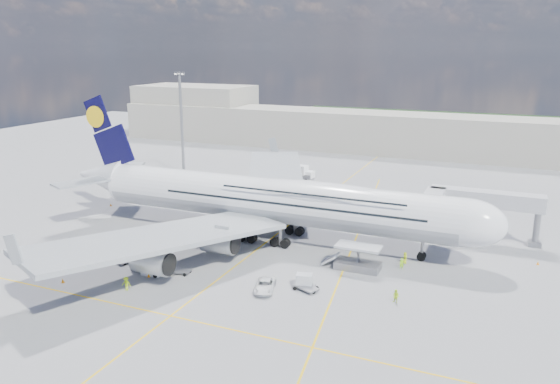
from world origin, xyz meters
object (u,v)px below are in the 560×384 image
at_px(jet_bridge, 465,202).
at_px(cone_wing_right_outer, 63,281).
at_px(dolly_nose_far, 304,280).
at_px(crew_van, 405,258).
at_px(dolly_row_b, 139,265).
at_px(baggage_tug, 151,270).
at_px(catering_truck_inner, 277,205).
at_px(catering_truck_outer, 300,174).
at_px(crew_wing, 198,241).
at_px(cone_tail, 111,205).
at_px(cone_nose, 538,263).
at_px(dolly_row_c, 179,271).
at_px(cone_wing_left_outer, 272,190).
at_px(crew_nose, 402,264).
at_px(crew_tug, 126,284).
at_px(dolly_nose_near, 306,287).
at_px(light_mast, 182,123).
at_px(cone_wing_left_inner, 305,205).
at_px(cone_wing_right_inner, 149,275).
at_px(cargo_loader, 357,261).
at_px(dolly_row_a, 121,261).
at_px(crew_loader, 396,296).
at_px(airliner, 273,200).
at_px(dolly_back, 72,240).

distance_m(jet_bridge, cone_wing_right_outer, 62.73).
xyz_separation_m(dolly_nose_far, crew_van, (10.92, 13.81, -0.13)).
bearing_deg(dolly_row_b, baggage_tug, 3.10).
relative_size(catering_truck_inner, catering_truck_outer, 0.96).
relative_size(crew_wing, cone_tail, 3.28).
height_order(catering_truck_inner, cone_nose, catering_truck_inner).
bearing_deg(dolly_row_c, cone_wing_left_outer, 87.32).
relative_size(crew_nose, crew_tug, 0.88).
bearing_deg(dolly_nose_near, cone_wing_left_outer, 142.95).
distance_m(jet_bridge, crew_wing, 44.08).
height_order(cone_nose, cone_tail, cone_tail).
bearing_deg(jet_bridge, catering_truck_outer, 143.97).
bearing_deg(cone_nose, crew_nose, -152.40).
distance_m(light_mast, dolly_nose_far, 73.83).
bearing_deg(crew_wing, light_mast, 53.08).
xyz_separation_m(jet_bridge, cone_wing_left_outer, (-42.43, 17.49, -6.58)).
bearing_deg(crew_wing, dolly_row_b, -174.62).
height_order(dolly_nose_near, cone_wing_left_inner, cone_wing_left_inner).
relative_size(dolly_row_c, dolly_nose_far, 1.11).
height_order(cone_wing_right_inner, cone_wing_right_outer, cone_wing_right_outer).
bearing_deg(jet_bridge, cone_tail, -174.83).
relative_size(cargo_loader, catering_truck_outer, 1.26).
bearing_deg(cone_wing_right_inner, light_mast, 118.44).
relative_size(dolly_nose_near, catering_truck_inner, 0.58).
relative_size(crew_tug, cone_nose, 3.48).
relative_size(crew_wing, crew_tug, 0.97).
relative_size(cargo_loader, dolly_nose_near, 2.25).
distance_m(catering_truck_inner, cone_tail, 34.45).
bearing_deg(crew_van, cone_tail, 40.72).
height_order(dolly_row_a, crew_nose, crew_nose).
distance_m(dolly_nose_near, catering_truck_outer, 61.09).
xyz_separation_m(crew_loader, cone_wing_left_outer, (-36.95, 44.25, -0.63)).
relative_size(baggage_tug, crew_tug, 1.53).
height_order(jet_bridge, dolly_row_c, jet_bridge).
height_order(dolly_row_a, cone_nose, cone_nose).
distance_m(jet_bridge, catering_truck_outer, 49.65).
distance_m(dolly_nose_far, crew_van, 17.60).
relative_size(dolly_row_c, cone_wing_left_outer, 6.48).
relative_size(airliner, cone_wing_right_outer, 128.34).
height_order(crew_wing, cone_nose, crew_wing).
bearing_deg(dolly_row_b, cone_tail, 155.59).
xyz_separation_m(cone_wing_right_outer, cone_tail, (-18.93, 32.56, -0.02)).
distance_m(catering_truck_outer, cone_tail, 44.95).
relative_size(jet_bridge, crew_nose, 11.11).
bearing_deg(catering_truck_inner, dolly_back, -134.73).
bearing_deg(crew_van, light_mast, 16.67).
relative_size(light_mast, cone_wing_right_inner, 45.47).
relative_size(dolly_nose_far, catering_truck_inner, 0.50).
distance_m(dolly_row_a, dolly_nose_near, 29.02).
distance_m(baggage_tug, cone_wing_right_inner, 0.85).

